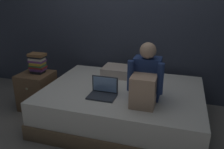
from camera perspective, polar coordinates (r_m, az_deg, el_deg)
ground_plane at (r=2.95m, az=-2.80°, el=-13.73°), size 8.00×8.00×0.00m
wall_back at (r=3.61m, az=3.56°, el=15.42°), size 5.60×0.10×2.70m
bed at (r=3.03m, az=2.68°, el=-7.65°), size 2.00×1.50×0.47m
nightstand at (r=3.54m, az=-18.09°, el=-3.81°), size 0.44×0.46×0.53m
person_sitting at (r=2.53m, az=8.34°, el=-1.36°), size 0.39×0.44×0.66m
laptop at (r=2.70m, az=-2.21°, el=-4.24°), size 0.32×0.23×0.22m
pillow at (r=3.34m, az=2.60°, el=0.75°), size 0.56×0.36×0.13m
book_stack at (r=3.43m, az=-18.03°, el=2.79°), size 0.23×0.18×0.28m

